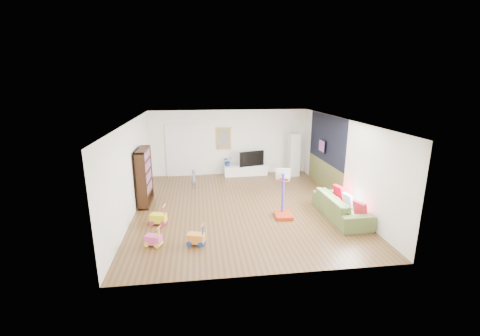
{
  "coord_description": "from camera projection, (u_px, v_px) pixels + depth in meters",
  "views": [
    {
      "loc": [
        -1.27,
        -9.37,
        3.82
      ],
      "look_at": [
        0.0,
        0.4,
        1.15
      ],
      "focal_mm": 24.0,
      "sensor_mm": 36.0,
      "label": 1
    }
  ],
  "objects": [
    {
      "name": "sofa",
      "position": [
        341.0,
        206.0,
        9.25
      ],
      "size": [
        0.93,
        2.27,
        0.66
      ],
      "primitive_type": "imported",
      "rotation": [
        0.0,
        0.0,
        1.59
      ],
      "color": "#566834",
      "rests_on": "ground"
    },
    {
      "name": "floor",
      "position": [
        242.0,
        206.0,
        10.13
      ],
      "size": [
        6.5,
        7.5,
        0.0
      ],
      "primitive_type": "cube",
      "color": "brown",
      "rests_on": "ground"
    },
    {
      "name": "child",
      "position": [
        193.0,
        179.0,
        11.68
      ],
      "size": [
        0.32,
        0.32,
        0.74
      ],
      "primitive_type": "imported",
      "rotation": [
        0.0,
        0.0,
        3.88
      ],
      "color": "slate",
      "rests_on": "ground"
    },
    {
      "name": "pillow_right",
      "position": [
        339.0,
        192.0,
        9.88
      ],
      "size": [
        0.2,
        0.43,
        0.42
      ],
      "primitive_type": "cube",
      "rotation": [
        0.0,
        0.0,
        0.21
      ],
      "color": "red",
      "rests_on": "sofa"
    },
    {
      "name": "artwork_right",
      "position": [
        322.0,
        146.0,
        11.65
      ],
      "size": [
        0.04,
        0.56,
        0.46
      ],
      "primitive_type": "cube",
      "color": "#7F3F8C",
      "rests_on": "wall_right"
    },
    {
      "name": "navy_accent",
      "position": [
        327.0,
        139.0,
        11.39
      ],
      "size": [
        0.01,
        3.2,
        1.7
      ],
      "primitive_type": "cube",
      "color": "black",
      "rests_on": "wall_right"
    },
    {
      "name": "tall_cabinet",
      "position": [
        294.0,
        155.0,
        13.25
      ],
      "size": [
        0.43,
        0.43,
        1.78
      ],
      "primitive_type": "cube",
      "rotation": [
        0.0,
        0.0,
        0.04
      ],
      "color": "silver",
      "rests_on": "ground"
    },
    {
      "name": "pillow_left",
      "position": [
        360.0,
        209.0,
        8.59
      ],
      "size": [
        0.22,
        0.42,
        0.4
      ],
      "primitive_type": "cube",
      "rotation": [
        0.0,
        0.0,
        0.3
      ],
      "color": "red",
      "rests_on": "sofa"
    },
    {
      "name": "ride_on_pink",
      "position": [
        153.0,
        236.0,
        7.64
      ],
      "size": [
        0.44,
        0.36,
        0.51
      ],
      "primitive_type": "cube",
      "rotation": [
        0.0,
        0.0,
        -0.37
      ],
      "color": "#E64C9B",
      "rests_on": "ground"
    },
    {
      "name": "wall_left",
      "position": [
        132.0,
        169.0,
        9.37
      ],
      "size": [
        0.0,
        7.5,
        2.7
      ],
      "primitive_type": "cube",
      "color": "white",
      "rests_on": "ground"
    },
    {
      "name": "ride_on_yellow",
      "position": [
        158.0,
        215.0,
        8.79
      ],
      "size": [
        0.47,
        0.35,
        0.57
      ],
      "primitive_type": "cube",
      "rotation": [
        0.0,
        0.0,
        -0.22
      ],
      "color": "yellow",
      "rests_on": "ground"
    },
    {
      "name": "painting_back",
      "position": [
        224.0,
        138.0,
        13.24
      ],
      "size": [
        0.62,
        0.06,
        0.92
      ],
      "primitive_type": "cube",
      "color": "gold",
      "rests_on": "wall_back"
    },
    {
      "name": "media_console",
      "position": [
        246.0,
        170.0,
        13.44
      ],
      "size": [
        1.81,
        0.53,
        0.42
      ],
      "primitive_type": "cube",
      "rotation": [
        0.0,
        0.0,
        0.04
      ],
      "color": "white",
      "rests_on": "ground"
    },
    {
      "name": "bookshelf",
      "position": [
        144.0,
        177.0,
        10.15
      ],
      "size": [
        0.34,
        1.24,
        1.8
      ],
      "primitive_type": "cube",
      "rotation": [
        0.0,
        0.0,
        -0.01
      ],
      "color": "black",
      "rests_on": "ground"
    },
    {
      "name": "wall_front",
      "position": [
        268.0,
        214.0,
        6.19
      ],
      "size": [
        6.5,
        0.0,
        2.7
      ],
      "primitive_type": "cube",
      "color": "silver",
      "rests_on": "ground"
    },
    {
      "name": "basketball_hoop",
      "position": [
        284.0,
        194.0,
        9.14
      ],
      "size": [
        0.52,
        0.62,
        1.42
      ],
      "primitive_type": "cube",
      "rotation": [
        0.0,
        0.0,
        -0.06
      ],
      "color": "#AA2E10",
      "rests_on": "ground"
    },
    {
      "name": "pillow_center",
      "position": [
        348.0,
        200.0,
        9.22
      ],
      "size": [
        0.16,
        0.38,
        0.37
      ],
      "primitive_type": "cube",
      "rotation": [
        0.0,
        0.0,
        0.18
      ],
      "color": "white",
      "rests_on": "sofa"
    },
    {
      "name": "tv",
      "position": [
        251.0,
        158.0,
        13.32
      ],
      "size": [
        1.09,
        0.45,
        0.63
      ],
      "primitive_type": "imported",
      "rotation": [
        0.0,
        0.0,
        0.29
      ],
      "color": "black",
      "rests_on": "media_console"
    },
    {
      "name": "olive_wainscot",
      "position": [
        324.0,
        175.0,
        11.74
      ],
      "size": [
        0.01,
        3.2,
        1.0
      ],
      "primitive_type": "cube",
      "color": "brown",
      "rests_on": "wall_right"
    },
    {
      "name": "wall_right",
      "position": [
        343.0,
        162.0,
        10.18
      ],
      "size": [
        0.0,
        7.5,
        2.7
      ],
      "primitive_type": "cube",
      "color": "silver",
      "rests_on": "ground"
    },
    {
      "name": "ceiling",
      "position": [
        242.0,
        121.0,
        9.42
      ],
      "size": [
        6.5,
        7.5,
        0.0
      ],
      "primitive_type": "cube",
      "color": "white",
      "rests_on": "ground"
    },
    {
      "name": "wall_back",
      "position": [
        230.0,
        143.0,
        13.37
      ],
      "size": [
        6.5,
        0.0,
        2.7
      ],
      "primitive_type": "cube",
      "color": "white",
      "rests_on": "ground"
    },
    {
      "name": "doorway",
      "position": [
        184.0,
        151.0,
        13.17
      ],
      "size": [
        1.45,
        0.06,
        2.1
      ],
      "primitive_type": "cube",
      "color": "white",
      "rests_on": "ground"
    },
    {
      "name": "ride_on_orange",
      "position": [
        196.0,
        235.0,
        7.69
      ],
      "size": [
        0.46,
        0.35,
        0.54
      ],
      "primitive_type": "cube",
      "rotation": [
        0.0,
        0.0,
        -0.28
      ],
      "color": "orange",
      "rests_on": "ground"
    },
    {
      "name": "vase_plant",
      "position": [
        227.0,
        161.0,
        13.27
      ],
      "size": [
        0.46,
        0.42,
        0.42
      ],
      "primitive_type": "imported",
      "rotation": [
        0.0,
        0.0,
        0.28
      ],
      "color": "navy",
      "rests_on": "media_console"
    }
  ]
}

